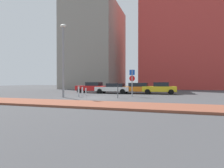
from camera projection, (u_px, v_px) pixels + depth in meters
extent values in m
plane|color=#424244|center=(95.00, 98.00, 17.59)|extent=(120.00, 120.00, 0.00)
cube|color=brown|center=(65.00, 103.00, 12.38)|extent=(40.00, 3.18, 0.14)
cube|color=red|center=(92.00, 88.00, 25.66)|extent=(4.55, 1.99, 0.68)
cube|color=black|center=(94.00, 84.00, 25.52)|extent=(2.07, 1.71, 0.50)
cylinder|color=black|center=(79.00, 91.00, 25.37)|extent=(0.65, 0.26, 0.64)
cylinder|color=black|center=(85.00, 90.00, 27.00)|extent=(0.65, 0.26, 0.64)
cylinder|color=black|center=(99.00, 91.00, 24.32)|extent=(0.65, 0.26, 0.64)
cylinder|color=black|center=(104.00, 90.00, 25.95)|extent=(0.65, 0.26, 0.64)
cube|color=white|center=(113.00, 89.00, 24.24)|extent=(4.63, 1.87, 0.56)
cube|color=black|center=(115.00, 85.00, 24.13)|extent=(2.25, 1.68, 0.48)
cylinder|color=black|center=(100.00, 91.00, 23.82)|extent=(0.64, 0.23, 0.64)
cylinder|color=black|center=(104.00, 91.00, 25.52)|extent=(0.64, 0.23, 0.64)
cylinder|color=black|center=(123.00, 91.00, 22.97)|extent=(0.64, 0.23, 0.64)
cylinder|color=black|center=(125.00, 91.00, 24.67)|extent=(0.64, 0.23, 0.64)
cube|color=orange|center=(136.00, 89.00, 23.77)|extent=(4.60, 1.85, 0.62)
cube|color=black|center=(138.00, 85.00, 23.69)|extent=(2.33, 1.70, 0.48)
cylinder|color=black|center=(123.00, 91.00, 23.35)|extent=(0.64, 0.22, 0.64)
cylinder|color=black|center=(126.00, 91.00, 25.11)|extent=(0.64, 0.22, 0.64)
cylinder|color=black|center=(148.00, 92.00, 22.43)|extent=(0.64, 0.22, 0.64)
cylinder|color=black|center=(149.00, 91.00, 24.19)|extent=(0.64, 0.22, 0.64)
cube|color=gold|center=(159.00, 89.00, 22.81)|extent=(4.24, 1.92, 0.66)
cube|color=black|center=(161.00, 84.00, 22.74)|extent=(1.91, 1.64, 0.52)
cylinder|color=black|center=(147.00, 92.00, 22.33)|extent=(0.65, 0.26, 0.64)
cylinder|color=black|center=(148.00, 91.00, 23.96)|extent=(0.65, 0.26, 0.64)
cylinder|color=black|center=(171.00, 92.00, 21.66)|extent=(0.65, 0.26, 0.64)
cylinder|color=black|center=(170.00, 91.00, 23.29)|extent=(0.65, 0.26, 0.64)
cylinder|color=gray|center=(132.00, 83.00, 18.77)|extent=(0.10, 0.10, 2.84)
cube|color=#1447B7|center=(132.00, 72.00, 18.76)|extent=(0.55, 0.04, 0.55)
cylinder|color=red|center=(132.00, 78.00, 18.77)|extent=(0.60, 0.03, 0.60)
cylinder|color=#4C4C51|center=(118.00, 92.00, 17.14)|extent=(0.08, 0.08, 1.15)
cube|color=black|center=(118.00, 85.00, 17.13)|extent=(0.18, 0.14, 0.28)
cylinder|color=gray|center=(63.00, 62.00, 17.88)|extent=(0.20, 0.20, 6.97)
ellipsoid|color=silver|center=(63.00, 26.00, 17.84)|extent=(0.70, 0.36, 0.30)
cylinder|color=#B7B7BC|center=(79.00, 92.00, 18.36)|extent=(0.16, 0.16, 1.08)
cylinder|color=#B7B7BC|center=(86.00, 92.00, 20.20)|extent=(0.13, 0.13, 0.87)
cylinder|color=#B7B7BC|center=(82.00, 92.00, 18.92)|extent=(0.15, 0.15, 1.01)
cube|color=#BF3833|center=(181.00, 28.00, 41.39)|extent=(17.91, 13.28, 28.14)
cube|color=gray|center=(95.00, 48.00, 44.38)|extent=(11.85, 15.09, 19.90)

